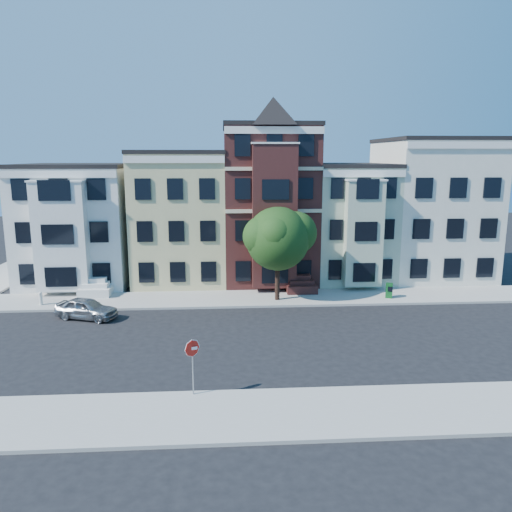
{
  "coord_description": "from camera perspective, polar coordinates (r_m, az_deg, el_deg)",
  "views": [
    {
      "loc": [
        -3.6,
        -25.62,
        9.86
      ],
      "look_at": [
        -1.77,
        2.56,
        4.2
      ],
      "focal_mm": 35.0,
      "sensor_mm": 36.0,
      "label": 1
    }
  ],
  "objects": [
    {
      "name": "house_green",
      "position": [
        41.72,
        10.36,
        3.76
      ],
      "size": [
        6.0,
        9.0,
        9.0
      ],
      "primitive_type": "cube",
      "color": "#A9B89C",
      "rests_on": "ground"
    },
    {
      "name": "stop_sign",
      "position": [
        21.09,
        -7.25,
        -12.1
      ],
      "size": [
        0.74,
        0.32,
        2.7
      ],
      "primitive_type": null,
      "rotation": [
        0.0,
        0.0,
        0.3
      ],
      "color": "#B0120B",
      "rests_on": "near_sidewalk"
    },
    {
      "name": "house_white",
      "position": [
        42.05,
        -19.44,
        3.36
      ],
      "size": [
        8.0,
        9.0,
        9.0
      ],
      "primitive_type": "cube",
      "color": "silver",
      "rests_on": "ground"
    },
    {
      "name": "fire_hydrant",
      "position": [
        36.22,
        -23.38,
        -4.59
      ],
      "size": [
        0.32,
        0.32,
        0.71
      ],
      "primitive_type": "cylinder",
      "rotation": [
        0.0,
        0.0,
        0.37
      ],
      "color": "silver",
      "rests_on": "far_sidewalk"
    },
    {
      "name": "newspaper_box",
      "position": [
        36.07,
        14.97,
        -3.83
      ],
      "size": [
        0.58,
        0.55,
        1.03
      ],
      "primitive_type": "cube",
      "rotation": [
        0.0,
        0.0,
        -0.36
      ],
      "color": "#0F4F1D",
      "rests_on": "far_sidewalk"
    },
    {
      "name": "ground",
      "position": [
        27.69,
        4.07,
        -9.56
      ],
      "size": [
        120.0,
        120.0,
        0.0
      ],
      "primitive_type": "plane",
      "color": "black"
    },
    {
      "name": "street_tree",
      "position": [
        33.68,
        2.49,
        1.49
      ],
      "size": [
        8.55,
        8.55,
        7.92
      ],
      "primitive_type": null,
      "rotation": [
        0.0,
        0.0,
        -0.31
      ],
      "color": "#264E19",
      "rests_on": "far_sidewalk"
    },
    {
      "name": "parked_car",
      "position": [
        32.61,
        -18.83,
        -5.69
      ],
      "size": [
        4.15,
        2.7,
        1.31
      ],
      "primitive_type": "imported",
      "rotation": [
        0.0,
        0.0,
        1.25
      ],
      "color": "#9FA0A5",
      "rests_on": "ground"
    },
    {
      "name": "house_cream",
      "position": [
        43.83,
        19.35,
        4.98
      ],
      "size": [
        8.0,
        9.0,
        11.0
      ],
      "primitive_type": "cube",
      "color": "silver",
      "rests_on": "ground"
    },
    {
      "name": "house_yellow",
      "position": [
        40.56,
        -8.51,
        4.32
      ],
      "size": [
        7.0,
        9.0,
        10.0
      ],
      "primitive_type": "cube",
      "color": "#CFC185",
      "rests_on": "ground"
    },
    {
      "name": "far_sidewalk",
      "position": [
        35.2,
        2.32,
        -4.82
      ],
      "size": [
        60.0,
        4.0,
        0.15
      ],
      "primitive_type": "cube",
      "color": "#9E9B93",
      "rests_on": "ground"
    },
    {
      "name": "house_brown",
      "position": [
        40.47,
        1.42,
        5.85
      ],
      "size": [
        7.0,
        9.0,
        12.0
      ],
      "primitive_type": "cube",
      "color": "#3B1816",
      "rests_on": "ground"
    },
    {
      "name": "near_sidewalk",
      "position": [
        20.47,
        7.21,
        -17.31
      ],
      "size": [
        60.0,
        4.0,
        0.15
      ],
      "primitive_type": "cube",
      "color": "#9E9B93",
      "rests_on": "ground"
    }
  ]
}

